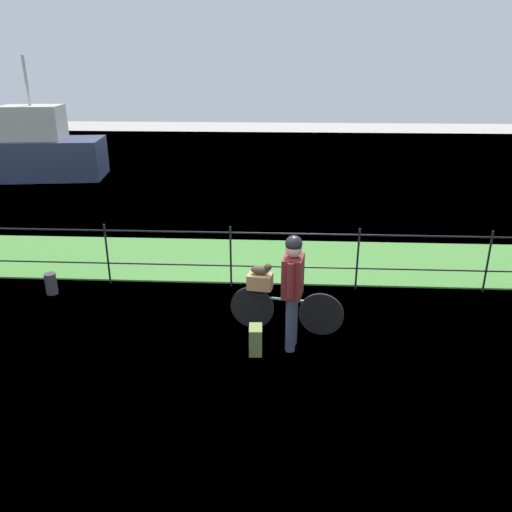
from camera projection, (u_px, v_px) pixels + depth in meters
ground_plane at (217, 345)px, 7.21m from camera, size 60.00×60.00×0.00m
grass_strip at (238, 259)px, 10.34m from camera, size 27.00×2.40×0.03m
harbor_water at (255, 190)px, 16.17m from camera, size 30.00×30.00×0.00m
iron_fence at (231, 252)px, 8.89m from camera, size 18.04×0.04×1.14m
bicycle_main at (285, 309)px, 7.48m from camera, size 1.70×0.33×0.67m
wooden_crate at (260, 281)px, 7.41m from camera, size 0.39×0.31×0.23m
terrier_dog at (262, 269)px, 7.33m from camera, size 0.32×0.18×0.18m
cyclist_person at (293, 283)px, 6.80m from camera, size 0.32×0.53×1.68m
backpack_on_paving at (256, 340)px, 6.95m from camera, size 0.19×0.29×0.40m
mooring_bollard at (51, 284)px, 8.76m from camera, size 0.20×0.20×0.38m
moored_boat_near at (37, 151)px, 17.59m from camera, size 4.72×2.69×4.09m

